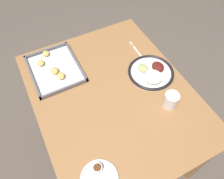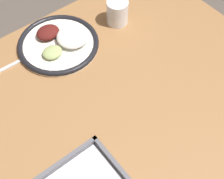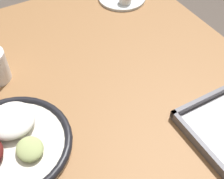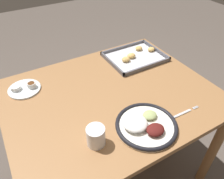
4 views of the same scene
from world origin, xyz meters
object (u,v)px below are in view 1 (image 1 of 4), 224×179
(fork, at_px, (138,53))
(drinking_cup, at_px, (171,100))
(dinner_plate, at_px, (151,72))
(baking_tray, at_px, (54,69))
(saucer_plate, at_px, (99,179))

(fork, distance_m, drinking_cup, 0.46)
(fork, bearing_deg, drinking_cup, 174.13)
(drinking_cup, bearing_deg, dinner_plate, -7.69)
(dinner_plate, distance_m, fork, 0.21)
(baking_tray, xyz_separation_m, drinking_cup, (-0.57, -0.52, 0.04))
(baking_tray, relative_size, drinking_cup, 4.01)
(dinner_plate, relative_size, saucer_plate, 1.63)
(saucer_plate, height_order, drinking_cup, drinking_cup)
(drinking_cup, bearing_deg, fork, -7.33)
(dinner_plate, xyz_separation_m, fork, (0.21, -0.02, -0.01))
(saucer_plate, relative_size, baking_tray, 0.48)
(dinner_plate, bearing_deg, drinking_cup, 172.31)
(dinner_plate, height_order, saucer_plate, dinner_plate)
(dinner_plate, height_order, drinking_cup, drinking_cup)
(baking_tray, distance_m, drinking_cup, 0.77)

